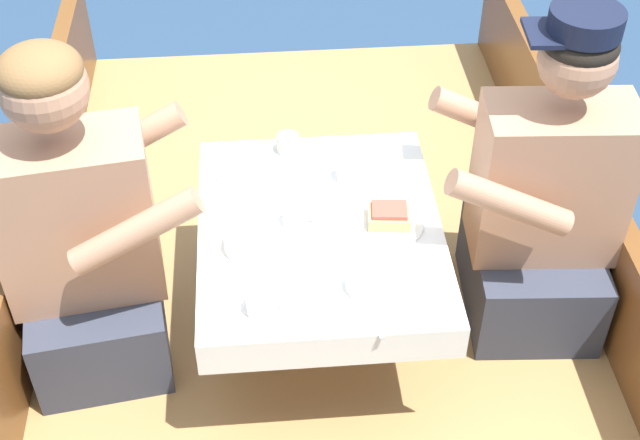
# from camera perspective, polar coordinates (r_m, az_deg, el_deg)

# --- Properties ---
(ground_plane) EXTENTS (60.00, 60.00, 0.00)m
(ground_plane) POSITION_cam_1_polar(r_m,az_deg,el_deg) (2.97, -0.08, -10.54)
(ground_plane) COLOR navy
(boat_deck) EXTENTS (1.76, 3.06, 0.34)m
(boat_deck) POSITION_cam_1_polar(r_m,az_deg,el_deg) (2.84, -0.08, -8.46)
(boat_deck) COLOR #A87F4C
(boat_deck) RESTS_ON ground_plane
(gunwale_port) EXTENTS (0.06, 3.06, 0.36)m
(gunwale_port) POSITION_cam_1_polar(r_m,az_deg,el_deg) (2.67, -18.66, -4.40)
(gunwale_port) COLOR brown
(gunwale_port) RESTS_ON boat_deck
(gunwale_starboard) EXTENTS (0.06, 3.06, 0.36)m
(gunwale_starboard) POSITION_cam_1_polar(r_m,az_deg,el_deg) (2.76, 17.81, -2.30)
(gunwale_starboard) COLOR brown
(gunwale_starboard) RESTS_ON boat_deck
(cockpit_table) EXTENTS (0.65, 0.79, 0.42)m
(cockpit_table) POSITION_cam_1_polar(r_m,az_deg,el_deg) (2.41, 0.00, -1.12)
(cockpit_table) COLOR #B2B2B7
(cockpit_table) RESTS_ON boat_deck
(person_port) EXTENTS (0.56, 0.50, 1.00)m
(person_port) POSITION_cam_1_polar(r_m,az_deg,el_deg) (2.43, -14.88, -1.48)
(person_port) COLOR #333847
(person_port) RESTS_ON boat_deck
(person_starboard) EXTENTS (0.54, 0.47, 1.00)m
(person_starboard) POSITION_cam_1_polar(r_m,az_deg,el_deg) (2.55, 14.06, 0.87)
(person_starboard) COLOR #333847
(person_starboard) RESTS_ON boat_deck
(plate_sandwich) EXTENTS (0.19, 0.19, 0.01)m
(plate_sandwich) POSITION_cam_1_polar(r_m,az_deg,el_deg) (2.39, 4.41, -0.20)
(plate_sandwich) COLOR white
(plate_sandwich) RESTS_ON cockpit_table
(plate_bread) EXTENTS (0.17, 0.17, 0.01)m
(plate_bread) POSITION_cam_1_polar(r_m,az_deg,el_deg) (2.56, -4.81, 3.11)
(plate_bread) COLOR white
(plate_bread) RESTS_ON cockpit_table
(sandwich) EXTENTS (0.12, 0.10, 0.05)m
(sandwich) POSITION_cam_1_polar(r_m,az_deg,el_deg) (2.37, 4.44, 0.29)
(sandwich) COLOR tan
(sandwich) RESTS_ON plate_sandwich
(bowl_port_near) EXTENTS (0.13, 0.13, 0.04)m
(bowl_port_near) POSITION_cam_1_polar(r_m,az_deg,el_deg) (2.21, 3.29, -3.85)
(bowl_port_near) COLOR white
(bowl_port_near) RESTS_ON cockpit_table
(bowl_starboard_near) EXTENTS (0.13, 0.13, 0.04)m
(bowl_starboard_near) POSITION_cam_1_polar(r_m,az_deg,el_deg) (2.31, -4.51, -1.35)
(bowl_starboard_near) COLOR white
(bowl_starboard_near) RESTS_ON cockpit_table
(coffee_cup_port) EXTENTS (0.09, 0.06, 0.07)m
(coffee_cup_port) POSITION_cam_1_polar(r_m,az_deg,el_deg) (2.51, 1.80, 3.27)
(coffee_cup_port) COLOR white
(coffee_cup_port) RESTS_ON cockpit_table
(coffee_cup_starboard) EXTENTS (0.10, 0.08, 0.06)m
(coffee_cup_starboard) POSITION_cam_1_polar(r_m,az_deg,el_deg) (2.15, -3.71, -5.27)
(coffee_cup_starboard) COLOR white
(coffee_cup_starboard) RESTS_ON cockpit_table
(coffee_cup_center) EXTENTS (0.09, 0.07, 0.06)m
(coffee_cup_center) POSITION_cam_1_polar(r_m,az_deg,el_deg) (2.37, -1.56, 0.29)
(coffee_cup_center) COLOR white
(coffee_cup_center) RESTS_ON cockpit_table
(tin_can) EXTENTS (0.07, 0.07, 0.05)m
(tin_can) POSITION_cam_1_polar(r_m,az_deg,el_deg) (2.62, -2.06, 4.92)
(tin_can) COLOR silver
(tin_can) RESTS_ON cockpit_table
(utensil_knife_port) EXTENTS (0.17, 0.02, 0.00)m
(utensil_knife_port) POSITION_cam_1_polar(r_m,az_deg,el_deg) (2.51, -2.46, 2.23)
(utensil_knife_port) COLOR silver
(utensil_knife_port) RESTS_ON cockpit_table
(utensil_knife_starboard) EXTENTS (0.04, 0.17, 0.00)m
(utensil_knife_starboard) POSITION_cam_1_polar(r_m,az_deg,el_deg) (2.16, 3.35, -5.92)
(utensil_knife_starboard) COLOR silver
(utensil_knife_starboard) RESTS_ON cockpit_table
(utensil_spoon_starboard) EXTENTS (0.11, 0.15, 0.01)m
(utensil_spoon_starboard) POSITION_cam_1_polar(r_m,az_deg,el_deg) (2.63, 4.04, 4.39)
(utensil_spoon_starboard) COLOR silver
(utensil_spoon_starboard) RESTS_ON cockpit_table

